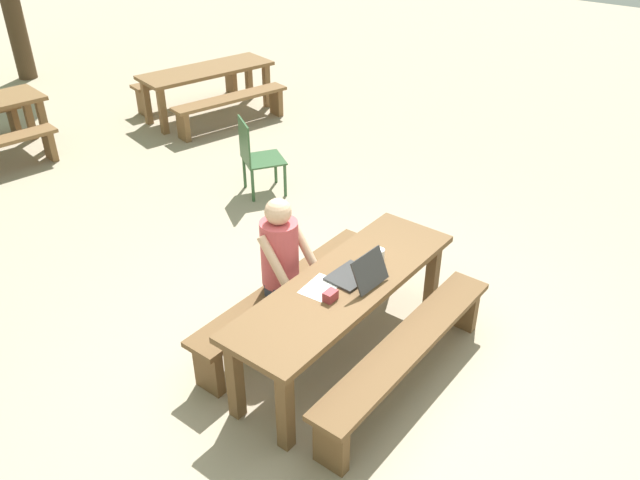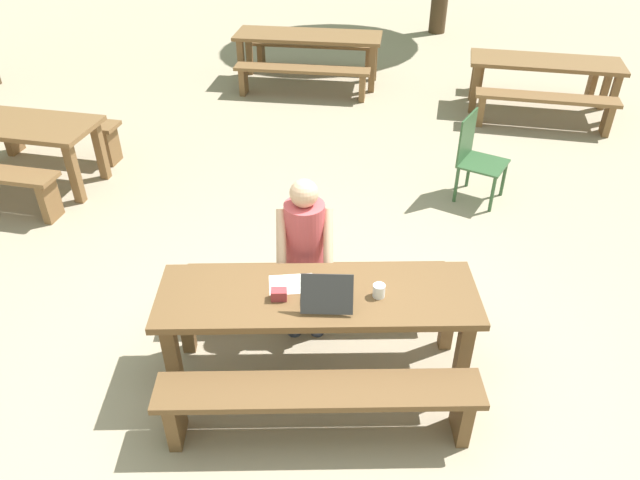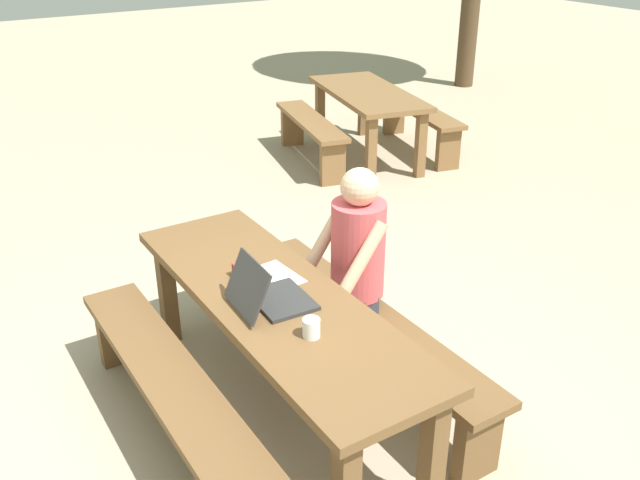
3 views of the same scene
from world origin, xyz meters
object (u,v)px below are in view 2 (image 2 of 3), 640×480
picnic_table_mid (308,41)px  small_pouch (279,294)px  laptop (327,292)px  plastic_chair (476,156)px  picnic_table_distant (545,68)px  person_seated (305,246)px  coffee_mug (379,291)px  picnic_table_rear (19,133)px  picnic_table_front (318,306)px

picnic_table_mid → small_pouch: bearing=-83.0°
laptop → plastic_chair: laptop is taller
picnic_table_distant → person_seated: bearing=-114.0°
small_pouch → coffee_mug: bearing=1.5°
small_pouch → person_seated: (0.16, 0.58, -0.03)m
plastic_chair → picnic_table_mid: plastic_chair is taller
plastic_chair → picnic_table_rear: size_ratio=0.50×
laptop → picnic_table_mid: bearing=-85.9°
coffee_mug → person_seated: (-0.48, 0.56, -0.04)m
small_pouch → picnic_table_rear: size_ratio=0.06×
laptop → picnic_table_distant: 5.70m
person_seated → picnic_table_mid: (0.03, 5.37, -0.10)m
picnic_table_rear → picnic_table_distant: bearing=30.3°
laptop → plastic_chair: size_ratio=0.43×
small_pouch → picnic_table_rear: (-2.85, 2.88, -0.16)m
person_seated → picnic_table_rear: (-3.02, 2.30, -0.13)m
picnic_table_front → picnic_table_mid: picnic_table_mid is taller
small_pouch → coffee_mug: 0.65m
laptop → picnic_table_rear: 4.29m
small_pouch → coffee_mug: coffee_mug is taller
small_pouch → picnic_table_distant: (3.34, 4.80, -0.16)m
picnic_table_front → picnic_table_mid: 5.90m
small_pouch → coffee_mug: (0.65, 0.02, 0.01)m
laptop → coffee_mug: 0.34m
small_pouch → person_seated: 0.60m
picnic_table_rear → plastic_chair: bearing=8.5°
small_pouch → plastic_chair: (1.90, 2.50, -0.29)m
laptop → person_seated: (-0.15, 0.59, -0.05)m
plastic_chair → picnic_table_mid: size_ratio=0.40×
person_seated → coffee_mug: bearing=-49.2°
coffee_mug → picnic_table_mid: 5.95m
picnic_table_front → coffee_mug: (0.40, -0.04, 0.16)m
picnic_table_front → plastic_chair: 2.95m
picnic_table_distant → picnic_table_rear: bearing=-149.8°
picnic_table_front → picnic_table_distant: (3.09, 4.75, -0.02)m
picnic_table_mid → picnic_table_distant: 3.35m
plastic_chair → picnic_table_rear: 4.77m
laptop → picnic_table_mid: size_ratio=0.17×
coffee_mug → person_seated: 0.74m
small_pouch → picnic_table_distant: bearing=55.2°
laptop → picnic_table_distant: size_ratio=0.19×
laptop → coffee_mug: size_ratio=4.25×
laptop → plastic_chair: 2.99m
coffee_mug → picnic_table_mid: bearing=94.4°
picnic_table_rear → picnic_table_front: bearing=-29.2°
picnic_table_front → picnic_table_rear: size_ratio=1.19×
picnic_table_front → picnic_table_rear: 4.19m
coffee_mug → picnic_table_distant: size_ratio=0.04×
picnic_table_distant → plastic_chair: bearing=-109.1°
coffee_mug → plastic_chair: (1.25, 2.48, -0.30)m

